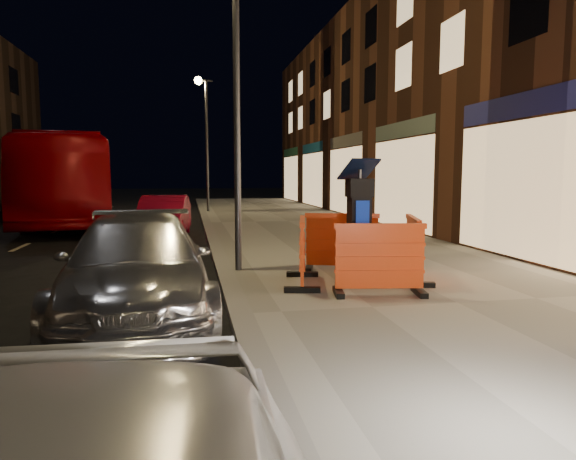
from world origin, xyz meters
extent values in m
plane|color=black|center=(0.00, 0.00, 0.00)|extent=(120.00, 120.00, 0.00)
cube|color=gray|center=(3.00, 0.00, 0.07)|extent=(6.00, 60.00, 0.15)
cube|color=slate|center=(0.00, 0.00, 0.07)|extent=(0.30, 60.00, 0.15)
cube|color=black|center=(2.10, 1.58, 1.10)|extent=(0.73, 0.73, 1.90)
cube|color=#FD4A18|center=(2.10, 0.63, 0.68)|extent=(1.43, 0.78, 1.06)
cube|color=#FD4A18|center=(2.10, 2.53, 0.68)|extent=(1.47, 0.95, 1.06)
cube|color=#FD4A18|center=(1.15, 1.58, 0.68)|extent=(0.84, 1.45, 1.06)
cube|color=#FD4A18|center=(3.05, 1.58, 0.68)|extent=(0.93, 1.46, 1.06)
imported|color=silver|center=(-1.33, 0.68, 0.00)|extent=(2.13, 4.74, 1.35)
imported|color=#A70D28|center=(-1.39, 9.51, 0.00)|extent=(1.64, 3.91, 1.26)
imported|color=#900107|center=(-5.08, 14.49, 0.00)|extent=(4.58, 12.12, 3.29)
cylinder|color=#3F3F44|center=(0.25, 3.00, 3.15)|extent=(0.12, 0.12, 6.00)
cylinder|color=#3F3F44|center=(0.25, 18.00, 3.15)|extent=(0.12, 0.12, 6.00)
camera|label=1|loc=(-0.63, -6.39, 1.94)|focal=32.00mm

